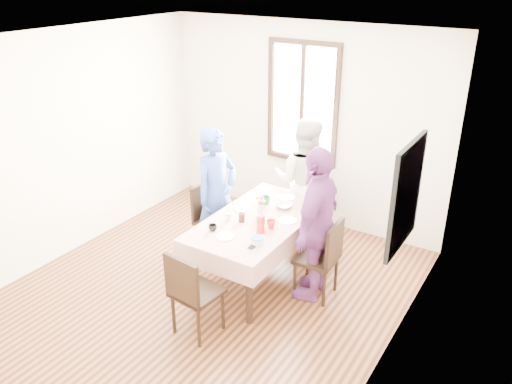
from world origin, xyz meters
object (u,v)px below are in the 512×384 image
chair_far (304,206)px  chair_left (216,222)px  chair_right (317,258)px  person_right (317,224)px  person_far (304,180)px  dining_table (258,249)px  chair_near (197,292)px  person_left (216,195)px

chair_far → chair_left: bearing=51.3°
chair_right → person_right: person_right is taller
chair_right → person_far: 1.31m
dining_table → chair_far: bearing=90.0°
chair_left → chair_near: same height
chair_near → person_left: size_ratio=0.55×
dining_table → chair_near: chair_near is taller
dining_table → person_right: 0.84m
person_right → person_left: bearing=-99.5°
person_right → dining_table: bearing=-91.0°
chair_left → person_left: 0.37m
chair_left → chair_right: (1.40, -0.10, 0.00)m
chair_left → chair_right: same height
chair_near → person_right: person_right is taller
person_far → person_right: bearing=109.3°
chair_left → chair_right: bearing=93.0°
dining_table → chair_left: chair_left is taller
person_left → person_far: bearing=-24.5°
chair_left → person_left: bearing=97.1°
chair_right → person_right: 0.40m
dining_table → chair_near: size_ratio=1.79×
chair_left → person_right: 1.45m
chair_near → person_left: (-0.68, 1.27, 0.37)m
chair_far → person_far: (0.00, -0.02, 0.37)m
dining_table → chair_left: (-0.70, 0.15, 0.08)m
chair_far → person_right: bearing=120.0°
chair_near → chair_right: bearing=65.0°
dining_table → person_far: size_ratio=0.99×
chair_left → person_far: size_ratio=0.55×
chair_right → person_right: size_ratio=0.53×
dining_table → chair_right: (0.70, 0.05, 0.08)m
person_right → chair_right: bearing=84.8°
chair_right → person_left: size_ratio=0.55×
dining_table → chair_near: (0.00, -1.12, 0.08)m
chair_left → chair_right: 1.41m
chair_right → person_far: (-0.70, 1.05, 0.37)m
chair_left → person_right: (1.39, -0.10, 0.40)m
chair_left → person_far: person_far is taller
person_left → person_far: size_ratio=1.00×
person_right → person_far: bearing=-152.1°
chair_left → person_right: person_right is taller
chair_far → chair_near: (0.00, -2.24, 0.00)m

